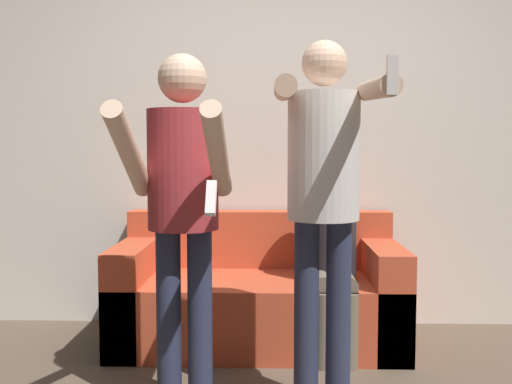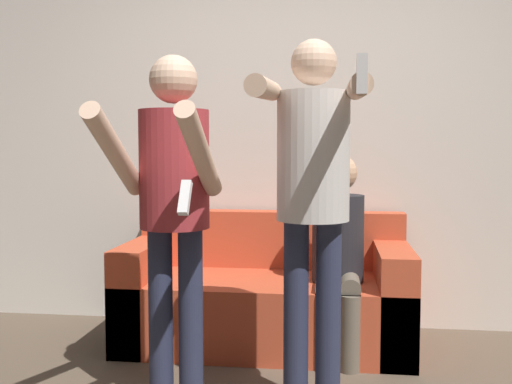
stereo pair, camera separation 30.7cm
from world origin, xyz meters
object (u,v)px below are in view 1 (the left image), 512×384
at_px(couch, 258,298).
at_px(person_standing_left, 183,193).
at_px(person_seated, 332,245).
at_px(person_standing_right, 324,182).

xyz_separation_m(couch, person_standing_left, (-0.31, -0.97, 0.71)).
bearing_deg(person_seated, couch, 159.04).
height_order(person_standing_right, person_seated, person_standing_right).
xyz_separation_m(couch, person_standing_right, (0.31, -0.97, 0.76)).
bearing_deg(couch, person_standing_right, -72.53).
distance_m(couch, person_seated, 0.57).
bearing_deg(person_standing_left, person_seated, 48.03).
height_order(couch, person_seated, person_seated).
height_order(couch, person_standing_left, person_standing_left).
relative_size(couch, person_seated, 1.48).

